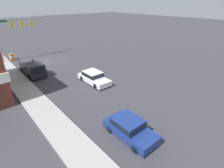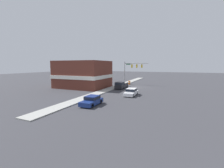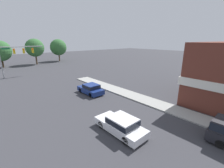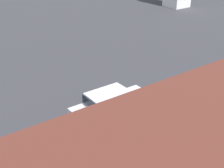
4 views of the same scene
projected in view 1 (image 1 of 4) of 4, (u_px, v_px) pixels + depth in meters
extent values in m
plane|color=#38383D|center=(46.00, 62.00, 29.11)|extent=(200.00, 200.00, 0.00)
cube|color=#9E9E99|center=(8.00, 70.00, 25.74)|extent=(2.40, 60.00, 0.14)
cylinder|color=gray|center=(19.00, 18.00, 28.23)|extent=(7.36, 0.18, 0.18)
cube|color=gold|center=(11.00, 25.00, 27.82)|extent=(0.36, 0.36, 1.05)
sphere|color=red|center=(10.00, 23.00, 27.82)|extent=(0.22, 0.22, 0.22)
cube|color=gold|center=(21.00, 24.00, 28.73)|extent=(0.36, 0.36, 1.05)
sphere|color=red|center=(20.00, 22.00, 28.73)|extent=(0.22, 0.22, 0.22)
cube|color=gold|center=(31.00, 23.00, 29.63)|extent=(0.36, 0.36, 1.05)
sphere|color=red|center=(30.00, 21.00, 29.63)|extent=(0.22, 0.22, 0.22)
cube|color=#196B38|center=(2.00, 21.00, 26.91)|extent=(1.40, 0.04, 0.30)
cylinder|color=black|center=(107.00, 82.00, 21.17)|extent=(0.22, 0.66, 0.66)
cylinder|color=black|center=(96.00, 86.00, 20.19)|extent=(0.22, 0.66, 0.66)
cylinder|color=black|center=(93.00, 75.00, 23.17)|extent=(0.22, 0.66, 0.66)
cylinder|color=black|center=(82.00, 79.00, 22.19)|extent=(0.22, 0.66, 0.66)
cube|color=silver|center=(94.00, 79.00, 21.61)|extent=(1.90, 4.70, 0.60)
cube|color=silver|center=(93.00, 74.00, 21.54)|extent=(1.75, 2.26, 0.63)
cube|color=black|center=(93.00, 74.00, 21.54)|extent=(1.77, 2.35, 0.44)
cylinder|color=black|center=(151.00, 137.00, 12.69)|extent=(0.22, 0.66, 0.66)
cylinder|color=black|center=(135.00, 148.00, 11.69)|extent=(0.22, 0.66, 0.66)
cylinder|color=black|center=(126.00, 120.00, 14.48)|extent=(0.22, 0.66, 0.66)
cylinder|color=black|center=(110.00, 129.00, 13.49)|extent=(0.22, 0.66, 0.66)
cube|color=navy|center=(130.00, 131.00, 13.01)|extent=(1.92, 4.23, 0.65)
cube|color=navy|center=(128.00, 123.00, 12.92)|extent=(1.77, 2.03, 0.59)
cube|color=black|center=(128.00, 123.00, 12.92)|extent=(1.79, 2.11, 0.41)
cylinder|color=black|center=(44.00, 74.00, 23.64)|extent=(0.22, 0.66, 0.66)
cylinder|color=black|center=(30.00, 77.00, 22.60)|extent=(0.22, 0.66, 0.66)
cylinder|color=black|center=(35.00, 67.00, 25.96)|extent=(0.22, 0.66, 0.66)
cylinder|color=black|center=(23.00, 70.00, 24.92)|extent=(0.22, 0.66, 0.66)
cube|color=black|center=(33.00, 70.00, 24.16)|extent=(1.99, 5.46, 0.85)
cube|color=black|center=(35.00, 67.00, 22.78)|extent=(1.89, 2.07, 0.82)
cube|color=black|center=(35.00, 67.00, 22.78)|extent=(1.91, 2.16, 0.57)
cube|color=black|center=(36.00, 62.00, 25.26)|extent=(0.12, 3.09, 0.35)
cube|color=black|center=(22.00, 65.00, 24.17)|extent=(0.12, 3.09, 0.35)
cylinder|color=orange|center=(11.00, 57.00, 30.03)|extent=(0.63, 0.63, 1.06)
cylinder|color=white|center=(11.00, 57.00, 30.00)|extent=(0.65, 0.65, 0.19)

